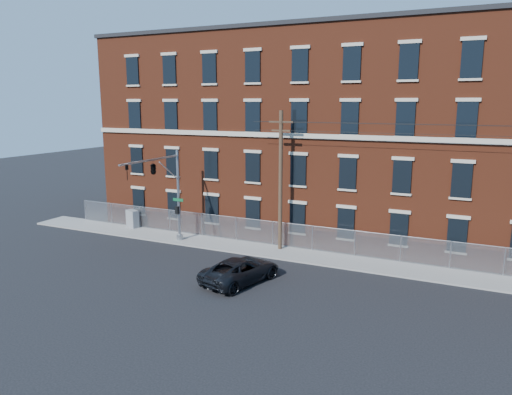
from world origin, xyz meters
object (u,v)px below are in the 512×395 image
object	(u,v)px
traffic_signal_mast	(159,177)
utility_pole_near	(281,178)
pickup_truck	(241,270)
utility_cabinet	(132,219)

from	to	relation	value
traffic_signal_mast	utility_pole_near	xyz separation A→B (m)	(8.00, 3.42, -0.05)
traffic_signal_mast	pickup_truck	distance (m)	10.11
utility_pole_near	pickup_truck	world-z (taller)	utility_pole_near
utility_pole_near	pickup_truck	xyz separation A→B (m)	(0.28, -6.90, -4.59)
traffic_signal_mast	utility_pole_near	distance (m)	8.70
traffic_signal_mast	utility_pole_near	world-z (taller)	utility_pole_near
traffic_signal_mast	pickup_truck	xyz separation A→B (m)	(8.28, -3.48, -4.64)
pickup_truck	utility_cabinet	world-z (taller)	utility_cabinet
traffic_signal_mast	utility_pole_near	bearing A→B (deg)	23.14
utility_pole_near	pickup_truck	bearing A→B (deg)	-87.70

